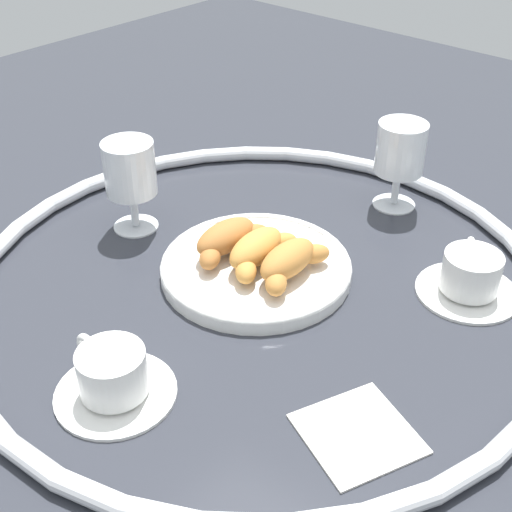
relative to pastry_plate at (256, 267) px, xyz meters
The scene contains 11 objects.
ground_plane 0.03m from the pastry_plate, 47.69° to the left, with size 2.20×2.20×0.00m, color #2D3038.
table_chrome_rim 0.03m from the pastry_plate, 47.69° to the left, with size 0.78×0.78×0.02m, color silver.
pastry_plate is the anchor object (origin of this frame).
croissant_large 0.06m from the pastry_plate, 81.23° to the right, with size 0.14×0.07×0.04m.
croissant_small 0.03m from the pastry_plate, 95.88° to the left, with size 0.14×0.07×0.04m.
croissant_extra 0.06m from the pastry_plate, 97.79° to the left, with size 0.14×0.07×0.04m.
coffee_cup_near 0.28m from the pastry_plate, 123.00° to the left, with size 0.14×0.14×0.06m.
coffee_cup_far 0.28m from the pastry_plate, ahead, with size 0.14×0.14×0.06m.
juice_glass_left 0.24m from the pastry_plate, 82.23° to the right, with size 0.08×0.08×0.14m.
juice_glass_right 0.30m from the pastry_plate, behind, with size 0.08×0.08×0.14m.
folded_napkin 0.31m from the pastry_plate, 62.01° to the left, with size 0.11×0.11×0.01m, color silver.
Camera 1 is at (0.56, 0.50, 0.56)m, focal length 48.84 mm.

